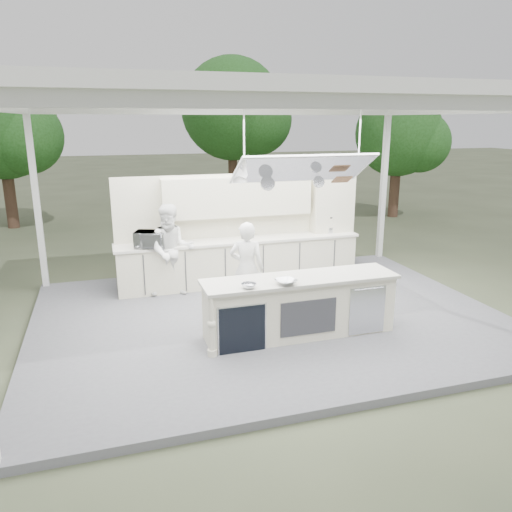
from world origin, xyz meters
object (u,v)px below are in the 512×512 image
object	(u,v)px
demo_island	(299,306)
sous_chef	(172,250)
back_counter	(240,261)
head_chef	(247,268)

from	to	relation	value
demo_island	sous_chef	world-z (taller)	sous_chef
back_counter	demo_island	bearing A→B (deg)	-86.37
demo_island	head_chef	world-z (taller)	head_chef
head_chef	sous_chef	size ratio (longest dim) A/B	0.92
back_counter	sous_chef	bearing A→B (deg)	-166.45
back_counter	sous_chef	distance (m)	1.55
back_counter	head_chef	distance (m)	1.74
back_counter	head_chef	bearing A→B (deg)	-101.61
back_counter	sous_chef	world-z (taller)	sous_chef
head_chef	sous_chef	distance (m)	1.73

